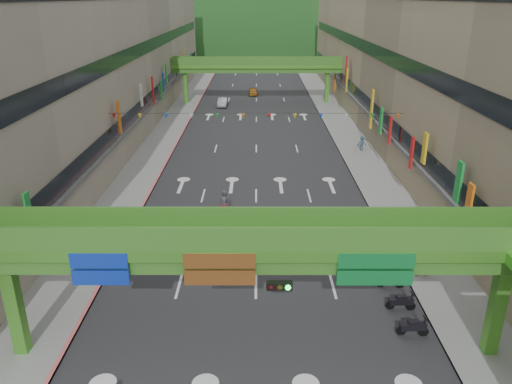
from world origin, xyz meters
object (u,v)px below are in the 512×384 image
object	(u,v)px
scooter_rider_mid	(264,219)
car_silver	(223,102)
pedestrian_red	(424,264)
scooter_rider_near	(190,241)
car_yellow	(253,92)
overpass_near	(278,263)

from	to	relation	value
scooter_rider_mid	car_silver	xyz separation A→B (m)	(-5.71, 43.45, -0.31)
car_silver	pedestrian_red	size ratio (longest dim) A/B	2.14
scooter_rider_near	car_yellow	bearing A→B (deg)	86.13
overpass_near	scooter_rider_near	world-z (taller)	overpass_near
pedestrian_red	scooter_rider_mid	bearing A→B (deg)	141.57
overpass_near	scooter_rider_near	bearing A→B (deg)	116.53
scooter_rider_mid	car_silver	world-z (taller)	scooter_rider_mid
pedestrian_red	car_silver	bearing A→B (deg)	102.73
car_yellow	pedestrian_red	world-z (taller)	pedestrian_red
overpass_near	car_silver	size ratio (longest dim) A/B	7.09
car_silver	pedestrian_red	bearing A→B (deg)	-71.44
car_silver	car_yellow	xyz separation A→B (m)	(4.59, 9.32, -0.03)
scooter_rider_near	car_silver	size ratio (longest dim) A/B	0.48
overpass_near	car_silver	distance (m)	57.83
car_yellow	pedestrian_red	bearing A→B (deg)	-81.07
overpass_near	pedestrian_red	xyz separation A→B (m)	(9.08, 7.44, -4.28)
car_silver	scooter_rider_mid	bearing A→B (deg)	-80.87
scooter_rider_near	scooter_rider_mid	world-z (taller)	scooter_rider_near
car_silver	pedestrian_red	xyz separation A→B (m)	(15.17, -49.89, 0.27)
overpass_near	scooter_rider_near	size ratio (longest dim) A/B	14.68
overpass_near	car_yellow	xyz separation A→B (m)	(-1.50, 66.65, -4.59)
car_silver	pedestrian_red	world-z (taller)	pedestrian_red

